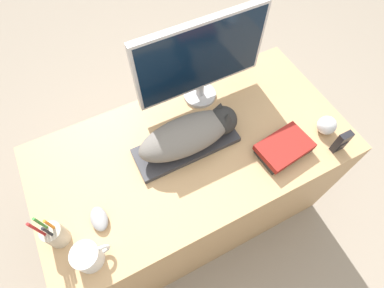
# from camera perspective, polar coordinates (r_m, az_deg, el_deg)

# --- Properties ---
(ground_plane) EXTENTS (12.00, 12.00, 0.00)m
(ground_plane) POSITION_cam_1_polar(r_m,az_deg,el_deg) (1.82, 5.32, -20.54)
(ground_plane) COLOR gray
(desk) EXTENTS (1.32, 0.68, 0.71)m
(desk) POSITION_cam_1_polar(r_m,az_deg,el_deg) (1.55, 0.14, -7.29)
(desk) COLOR tan
(desk) RESTS_ON ground_plane
(keyboard) EXTENTS (0.43, 0.16, 0.02)m
(keyboard) POSITION_cam_1_polar(r_m,az_deg,el_deg) (1.23, -1.12, -0.24)
(keyboard) COLOR #2D2D33
(keyboard) RESTS_ON desk
(cat) EXTENTS (0.42, 0.16, 0.14)m
(cat) POSITION_cam_1_polar(r_m,az_deg,el_deg) (1.17, 0.16, 2.18)
(cat) COLOR #66605B
(cat) RESTS_ON keyboard
(monitor) EXTENTS (0.56, 0.15, 0.40)m
(monitor) POSITION_cam_1_polar(r_m,az_deg,el_deg) (1.22, 1.78, 15.85)
(monitor) COLOR #B7B7BC
(monitor) RESTS_ON desk
(computer_mouse) EXTENTS (0.06, 0.10, 0.03)m
(computer_mouse) POSITION_cam_1_polar(r_m,az_deg,el_deg) (1.15, -17.27, -13.44)
(computer_mouse) COLOR gray
(computer_mouse) RESTS_ON desk
(coffee_mug) EXTENTS (0.12, 0.09, 0.09)m
(coffee_mug) POSITION_cam_1_polar(r_m,az_deg,el_deg) (1.09, -19.14, -19.59)
(coffee_mug) COLOR silver
(coffee_mug) RESTS_ON desk
(pen_cup) EXTENTS (0.07, 0.07, 0.22)m
(pen_cup) POSITION_cam_1_polar(r_m,az_deg,el_deg) (1.14, -24.67, -15.38)
(pen_cup) COLOR #B2A893
(pen_cup) RESTS_ON desk
(baseball) EXTENTS (0.08, 0.08, 0.08)m
(baseball) POSITION_cam_1_polar(r_m,az_deg,el_deg) (1.37, 24.27, 3.26)
(baseball) COLOR silver
(baseball) RESTS_ON desk
(phone) EXTENTS (0.06, 0.03, 0.11)m
(phone) POSITION_cam_1_polar(r_m,az_deg,el_deg) (1.33, 26.58, 0.34)
(phone) COLOR black
(phone) RESTS_ON desk
(book_stack) EXTENTS (0.23, 0.16, 0.05)m
(book_stack) POSITION_cam_1_polar(r_m,az_deg,el_deg) (1.26, 17.14, -0.78)
(book_stack) COLOR black
(book_stack) RESTS_ON desk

